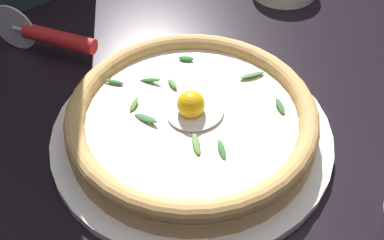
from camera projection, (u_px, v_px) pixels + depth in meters
name	position (u px, v px, depth m)	size (l,w,h in m)	color
ground_plane	(184.00, 136.00, 0.65)	(2.40, 2.40, 0.03)	black
pizza_plate	(192.00, 135.00, 0.62)	(0.34, 0.34, 0.01)	white
pizza	(192.00, 119.00, 0.60)	(0.30, 0.30, 0.06)	tan
pizza_cutter	(48.00, 36.00, 0.71)	(0.11, 0.14, 0.07)	silver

